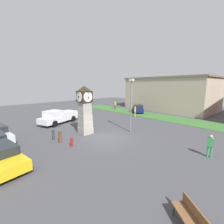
% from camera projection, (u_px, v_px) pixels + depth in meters
% --- Properties ---
extents(ground_plane, '(69.44, 69.44, 0.00)m').
position_uv_depth(ground_plane, '(106.00, 138.00, 14.57)').
color(ground_plane, '#424247').
extents(clock_tower, '(1.56, 1.69, 5.02)m').
position_uv_depth(clock_tower, '(85.00, 109.00, 15.55)').
color(clock_tower, '#9B958B').
rests_on(clock_tower, ground_plane).
extents(bollard_near_tower, '(0.21, 0.21, 0.83)m').
position_uv_depth(bollard_near_tower, '(72.00, 142.00, 12.52)').
color(bollard_near_tower, maroon).
rests_on(bollard_near_tower, ground_plane).
extents(bollard_mid_row, '(0.28, 0.28, 1.13)m').
position_uv_depth(bollard_mid_row, '(60.00, 136.00, 13.39)').
color(bollard_mid_row, brown).
rests_on(bollard_mid_row, ground_plane).
extents(bollard_far_row, '(0.23, 0.23, 1.02)m').
position_uv_depth(bollard_far_row, '(53.00, 134.00, 14.09)').
color(bollard_far_row, '#333338').
rests_on(bollard_far_row, ground_plane).
extents(car_far_lot, '(3.92, 4.06, 1.54)m').
position_uv_depth(car_far_lot, '(138.00, 108.00, 27.97)').
color(car_far_lot, navy).
rests_on(car_far_lot, ground_plane).
extents(pickup_truck, '(3.64, 5.83, 1.85)m').
position_uv_depth(pickup_truck, '(59.00, 116.00, 20.11)').
color(pickup_truck, silver).
rests_on(pickup_truck, ground_plane).
extents(bench, '(1.59, 1.40, 0.90)m').
position_uv_depth(bench, '(191.00, 217.00, 5.26)').
color(bench, brown).
rests_on(bench, ground_plane).
extents(pedestrian_near_bench, '(0.44, 0.31, 1.65)m').
position_uv_depth(pedestrian_near_bench, '(210.00, 145.00, 10.58)').
color(pedestrian_near_bench, '#338C4C').
rests_on(pedestrian_near_bench, ground_plane).
extents(pedestrian_crossing_lot, '(0.41, 0.26, 1.64)m').
position_uv_depth(pedestrian_crossing_lot, '(115.00, 105.00, 31.92)').
color(pedestrian_crossing_lot, '#3F3F47').
rests_on(pedestrian_crossing_lot, ground_plane).
extents(pedestrian_by_cars, '(0.43, 0.47, 1.67)m').
position_uv_depth(pedestrian_by_cars, '(135.00, 111.00, 24.18)').
color(pedestrian_by_cars, gold).
rests_on(pedestrian_by_cars, ground_plane).
extents(street_lamp_near_road, '(0.50, 0.24, 5.73)m').
position_uv_depth(street_lamp_near_road, '(131.00, 102.00, 15.90)').
color(street_lamp_near_road, slate).
rests_on(street_lamp_near_road, ground_plane).
extents(warehouse_blue_far, '(17.32, 11.27, 6.65)m').
position_uv_depth(warehouse_blue_far, '(170.00, 93.00, 31.61)').
color(warehouse_blue_far, '#B7A88E').
rests_on(warehouse_blue_far, ground_plane).
extents(grass_verge_far, '(41.67, 4.45, 0.04)m').
position_uv_depth(grass_verge_far, '(174.00, 119.00, 22.48)').
color(grass_verge_far, '#386B2D').
rests_on(grass_verge_far, ground_plane).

